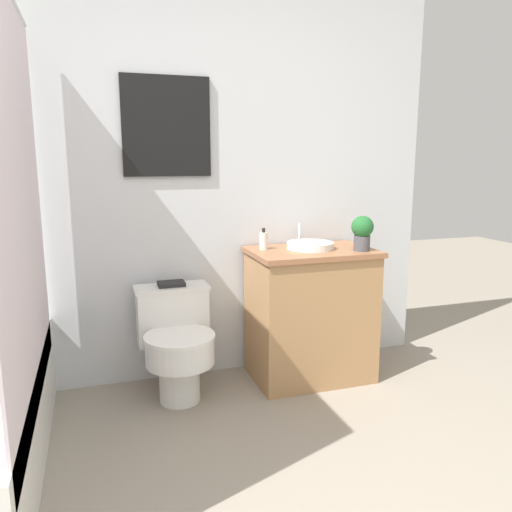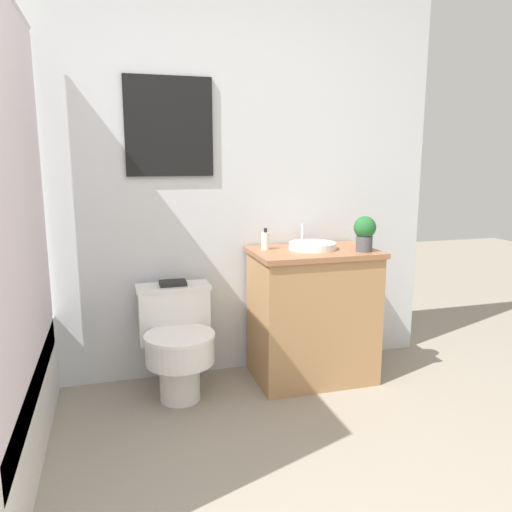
% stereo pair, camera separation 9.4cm
% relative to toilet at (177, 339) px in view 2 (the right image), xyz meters
% --- Properties ---
extents(wall_back, '(3.46, 0.07, 2.50)m').
position_rel_toilet_xyz_m(wall_back, '(-0.04, 0.30, 0.92)').
color(wall_back, silver).
rests_on(wall_back, ground_plane).
extents(toilet, '(0.42, 0.53, 0.61)m').
position_rel_toilet_xyz_m(toilet, '(0.00, 0.00, 0.00)').
color(toilet, white).
rests_on(toilet, ground_plane).
extents(vanity, '(0.73, 0.49, 0.80)m').
position_rel_toilet_xyz_m(vanity, '(0.82, 0.01, 0.07)').
color(vanity, '#AD7F51').
rests_on(vanity, ground_plane).
extents(sink, '(0.28, 0.32, 0.13)m').
position_rel_toilet_xyz_m(sink, '(0.82, 0.03, 0.49)').
color(sink, white).
rests_on(sink, vanity).
extents(soap_bottle, '(0.05, 0.05, 0.13)m').
position_rel_toilet_xyz_m(soap_bottle, '(0.54, 0.10, 0.52)').
color(soap_bottle, silver).
rests_on(soap_bottle, vanity).
extents(potted_plant, '(0.13, 0.13, 0.20)m').
position_rel_toilet_xyz_m(potted_plant, '(1.07, -0.12, 0.58)').
color(potted_plant, '#4C4C51').
rests_on(potted_plant, vanity).
extents(book_on_tank, '(0.15, 0.11, 0.02)m').
position_rel_toilet_xyz_m(book_on_tank, '(0.00, 0.13, 0.29)').
color(book_on_tank, black).
rests_on(book_on_tank, toilet).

